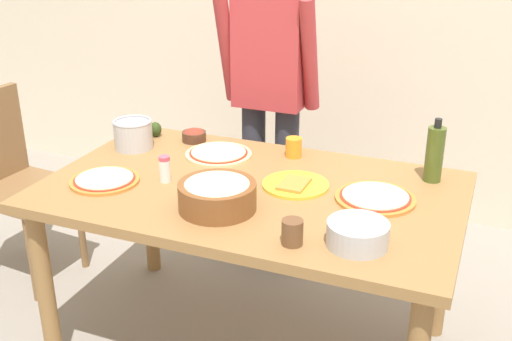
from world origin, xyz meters
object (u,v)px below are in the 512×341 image
(pizza_raw_on_board, at_px, (219,154))
(salt_shaker, at_px, (165,169))
(popcorn_bowl, at_px, (217,193))
(cup_orange, at_px, (294,147))
(avocado, at_px, (155,129))
(person_cook, at_px, (270,88))
(olive_oil_bottle, at_px, (435,154))
(pizza_cooked_on_tray, at_px, (105,180))
(pizza_second_cooked, at_px, (375,198))
(mixing_bowl_steel, at_px, (358,234))
(plate_with_slice, at_px, (295,185))
(chair_wooden_left, at_px, (12,176))
(small_sauce_bowl, at_px, (194,135))
(dining_table, at_px, (251,208))
(steel_pot, at_px, (133,134))
(cup_small_brown, at_px, (292,232))

(pizza_raw_on_board, bearing_deg, salt_shaker, -103.43)
(popcorn_bowl, relative_size, salt_shaker, 2.64)
(cup_orange, xyz_separation_m, avocado, (-0.68, 0.00, -0.01))
(person_cook, distance_m, olive_oil_bottle, 0.95)
(pizza_cooked_on_tray, xyz_separation_m, pizza_second_cooked, (1.02, 0.24, 0.00))
(mixing_bowl_steel, height_order, olive_oil_bottle, olive_oil_bottle)
(plate_with_slice, bearing_deg, avocado, 159.55)
(person_cook, bearing_deg, chair_wooden_left, -150.61)
(small_sauce_bowl, distance_m, avocado, 0.20)
(dining_table, bearing_deg, plate_with_slice, 23.94)
(dining_table, relative_size, salt_shaker, 15.09)
(popcorn_bowl, height_order, olive_oil_bottle, olive_oil_bottle)
(pizza_raw_on_board, xyz_separation_m, pizza_cooked_on_tray, (-0.30, -0.42, -0.00))
(pizza_cooked_on_tray, distance_m, avocado, 0.54)
(pizza_second_cooked, bearing_deg, person_cook, 134.49)
(person_cook, distance_m, popcorn_bowl, 1.00)
(dining_table, height_order, pizza_raw_on_board, pizza_raw_on_board)
(pizza_raw_on_board, xyz_separation_m, popcorn_bowl, (0.22, -0.47, 0.05))
(mixing_bowl_steel, distance_m, steel_pot, 1.23)
(small_sauce_bowl, bearing_deg, pizza_second_cooked, -18.80)
(popcorn_bowl, bearing_deg, avocado, 135.59)
(dining_table, xyz_separation_m, cup_orange, (0.05, 0.36, 0.13))
(pizza_raw_on_board, distance_m, popcorn_bowl, 0.52)
(cup_orange, relative_size, avocado, 1.21)
(chair_wooden_left, bearing_deg, mixing_bowl_steel, -12.99)
(pizza_cooked_on_tray, xyz_separation_m, avocado, (-0.08, 0.54, 0.03))
(salt_shaker, bearing_deg, dining_table, 12.83)
(pizza_cooked_on_tray, distance_m, pizza_second_cooked, 1.05)
(pizza_raw_on_board, bearing_deg, cup_small_brown, -48.08)
(chair_wooden_left, relative_size, mixing_bowl_steel, 4.75)
(person_cook, bearing_deg, pizza_raw_on_board, -95.30)
(pizza_second_cooked, distance_m, salt_shaker, 0.82)
(pizza_cooked_on_tray, height_order, salt_shaker, salt_shaker)
(small_sauce_bowl, xyz_separation_m, cup_small_brown, (0.73, -0.73, 0.01))
(chair_wooden_left, bearing_deg, avocado, 18.85)
(avocado, bearing_deg, small_sauce_bowl, 3.30)
(person_cook, distance_m, cup_orange, 0.49)
(pizza_cooked_on_tray, relative_size, plate_with_slice, 1.05)
(steel_pot, bearing_deg, mixing_bowl_steel, -23.09)
(olive_oil_bottle, bearing_deg, avocado, 178.33)
(chair_wooden_left, bearing_deg, small_sauce_bowl, 15.55)
(small_sauce_bowl, bearing_deg, popcorn_bowl, -56.13)
(pizza_cooked_on_tray, xyz_separation_m, cup_small_brown, (0.84, -0.19, 0.03))
(pizza_cooked_on_tray, height_order, avocado, avocado)
(person_cook, bearing_deg, mixing_bowl_steel, -56.36)
(plate_with_slice, xyz_separation_m, avocado, (-0.79, 0.30, 0.03))
(small_sauce_bowl, bearing_deg, cup_orange, -1.47)
(person_cook, xyz_separation_m, steel_pot, (-0.44, -0.56, -0.11))
(olive_oil_bottle, distance_m, cup_small_brown, 0.77)
(dining_table, height_order, olive_oil_bottle, olive_oil_bottle)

